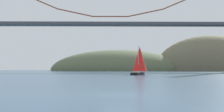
{
  "coord_description": "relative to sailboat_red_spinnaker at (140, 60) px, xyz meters",
  "views": [
    {
      "loc": [
        -0.7,
        -19.62,
        2.04
      ],
      "look_at": [
        0.0,
        37.4,
        4.52
      ],
      "focal_mm": 41.76,
      "sensor_mm": 36.0,
      "label": 1
    }
  ],
  "objects": [
    {
      "name": "suspension_bridge",
      "position": [
        -7.82,
        43.02,
        17.78
      ],
      "size": [
        145.57,
        6.0,
        44.88
      ],
      "color": "brown",
      "rests_on": "ground_plane"
    },
    {
      "name": "ground_plane",
      "position": [
        -7.82,
        -51.98,
        -4.05
      ],
      "size": [
        360.0,
        360.0,
        0.0
      ],
      "primitive_type": "plane",
      "color": "#385670"
    },
    {
      "name": "headland_right",
      "position": [
        52.18,
        83.02,
        -4.05
      ],
      "size": [
        66.46,
        44.0,
        42.21
      ],
      "primitive_type": "ellipsoid",
      "color": "#6B664C",
      "rests_on": "ground_plane"
    },
    {
      "name": "headland_center",
      "position": [
        -2.82,
        83.02,
        -4.05
      ],
      "size": [
        80.24,
        44.0,
        24.62
      ],
      "primitive_type": "ellipsoid",
      "color": "#5B6647",
      "rests_on": "ground_plane"
    },
    {
      "name": "sailboat_red_spinnaker",
      "position": [
        0.0,
        0.0,
        0.0
      ],
      "size": [
        5.68,
        7.91,
        7.98
      ],
      "color": "black",
      "rests_on": "ground_plane"
    }
  ]
}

